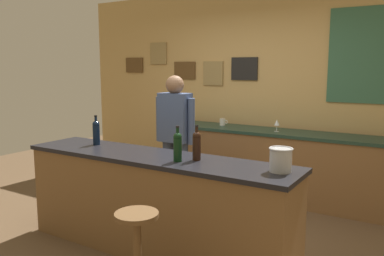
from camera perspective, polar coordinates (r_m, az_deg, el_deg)
name	(u,v)px	position (r m, az deg, el deg)	size (l,w,h in m)	color
ground_plane	(179,235)	(4.24, -1.92, -15.10)	(10.00, 10.00, 0.00)	brown
back_wall	(259,89)	(5.68, 9.62, 5.58)	(6.00, 0.09, 2.80)	tan
bar_counter	(154,204)	(3.77, -5.39, -10.72)	(2.71, 0.60, 0.92)	brown
side_counter	(274,165)	(5.34, 11.64, -5.14)	(3.05, 0.56, 0.90)	brown
bartender	(175,135)	(4.60, -2.43, -1.01)	(0.52, 0.21, 1.62)	#384766
bar_stool	(137,242)	(3.03, -7.85, -15.80)	(0.32, 0.32, 0.68)	brown
wine_bottle_a	(96,132)	(4.21, -13.54, -0.50)	(0.07, 0.07, 0.31)	black
wine_bottle_b	(178,146)	(3.37, -2.08, -2.54)	(0.07, 0.07, 0.31)	black
wine_bottle_c	(197,145)	(3.42, 0.67, -2.38)	(0.07, 0.07, 0.31)	black
ice_bucket	(281,159)	(3.12, 12.57, -4.37)	(0.19, 0.19, 0.19)	#B7BABF
wine_glass_a	(186,116)	(5.73, -0.90, 1.68)	(0.07, 0.07, 0.16)	silver
wine_glass_b	(277,123)	(5.16, 12.05, 0.71)	(0.07, 0.07, 0.16)	silver
coffee_mug	(223,122)	(5.62, 4.40, 0.88)	(0.12, 0.08, 0.09)	silver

